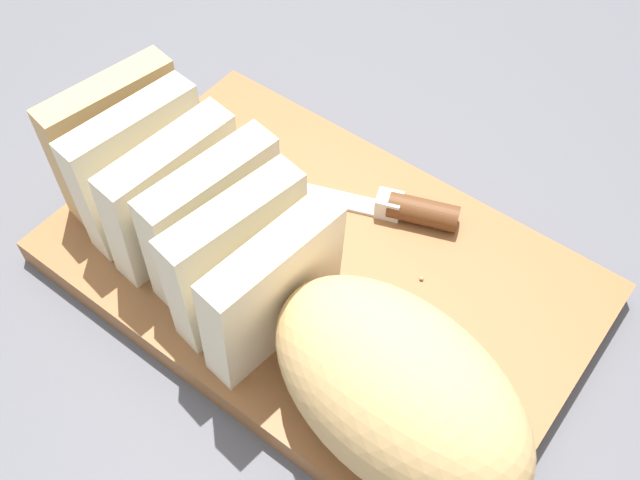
# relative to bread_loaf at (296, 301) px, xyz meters

# --- Properties ---
(ground_plane) EXTENTS (3.00, 3.00, 0.00)m
(ground_plane) POSITION_rel_bread_loaf_xyz_m (0.03, -0.06, -0.08)
(ground_plane) COLOR #4C4C51
(cutting_board) EXTENTS (0.41, 0.27, 0.02)m
(cutting_board) POSITION_rel_bread_loaf_xyz_m (0.03, -0.06, -0.07)
(cutting_board) COLOR brown
(cutting_board) RESTS_ON ground_plane
(bread_loaf) EXTENTS (0.41, 0.15, 0.11)m
(bread_loaf) POSITION_rel_bread_loaf_xyz_m (0.00, 0.00, 0.00)
(bread_loaf) COLOR tan
(bread_loaf) RESTS_ON cutting_board
(bread_knife) EXTENTS (0.27, 0.13, 0.02)m
(bread_knife) POSITION_rel_bread_loaf_xyz_m (0.03, -0.13, -0.05)
(bread_knife) COLOR silver
(bread_knife) RESTS_ON cutting_board
(crumb_near_knife) EXTENTS (0.00, 0.00, 0.00)m
(crumb_near_knife) POSITION_rel_bread_loaf_xyz_m (-0.05, -0.03, -0.05)
(crumb_near_knife) COLOR tan
(crumb_near_knife) RESTS_ON cutting_board
(crumb_near_loaf) EXTENTS (0.00, 0.00, 0.00)m
(crumb_near_loaf) POSITION_rel_bread_loaf_xyz_m (-0.04, -0.10, -0.05)
(crumb_near_loaf) COLOR tan
(crumb_near_loaf) RESTS_ON cutting_board
(crumb_stray_left) EXTENTS (0.01, 0.01, 0.01)m
(crumb_stray_left) POSITION_rel_bread_loaf_xyz_m (-0.03, -0.05, -0.05)
(crumb_stray_left) COLOR tan
(crumb_stray_left) RESTS_ON cutting_board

